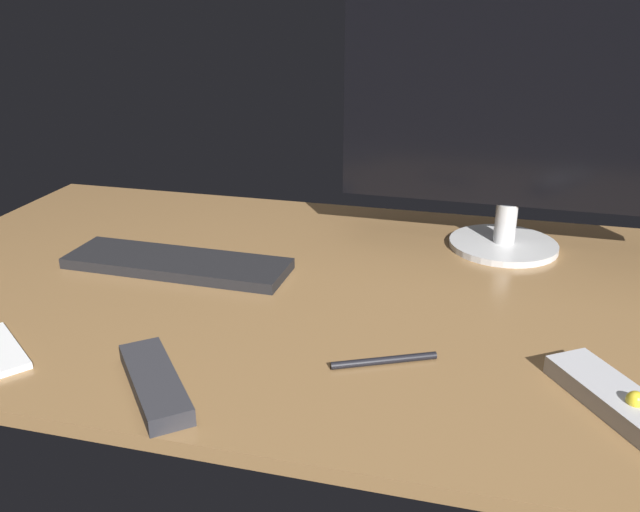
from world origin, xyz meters
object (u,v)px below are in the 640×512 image
(keyboard, at_px, (177,263))
(pen, at_px, (384,361))
(monitor, at_px, (517,119))
(tv_remote, at_px, (155,383))
(media_remote, at_px, (617,400))

(keyboard, xyz_separation_m, pen, (0.39, -0.22, -0.00))
(monitor, relative_size, pen, 4.34)
(keyboard, distance_m, tv_remote, 0.37)
(media_remote, bearing_deg, keyboard, -144.34)
(keyboard, relative_size, tv_remote, 2.17)
(monitor, height_order, media_remote, monitor)
(tv_remote, xyz_separation_m, pen, (0.26, 0.13, -0.01))
(tv_remote, bearing_deg, media_remote, 60.75)
(media_remote, xyz_separation_m, tv_remote, (-0.53, -0.10, -0.00))
(tv_remote, height_order, pen, tv_remote)
(monitor, height_order, tv_remote, monitor)
(keyboard, xyz_separation_m, tv_remote, (0.14, -0.35, 0.00))
(keyboard, xyz_separation_m, media_remote, (0.67, -0.25, 0.00))
(pen, bearing_deg, monitor, 46.84)
(monitor, bearing_deg, pen, -106.89)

